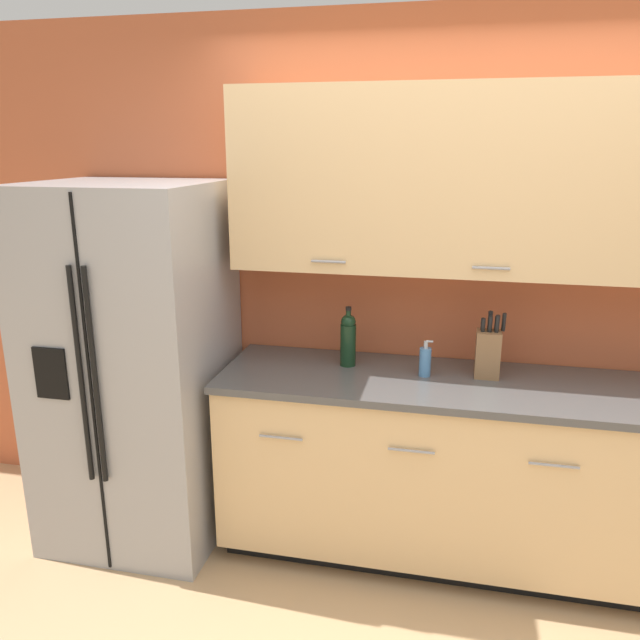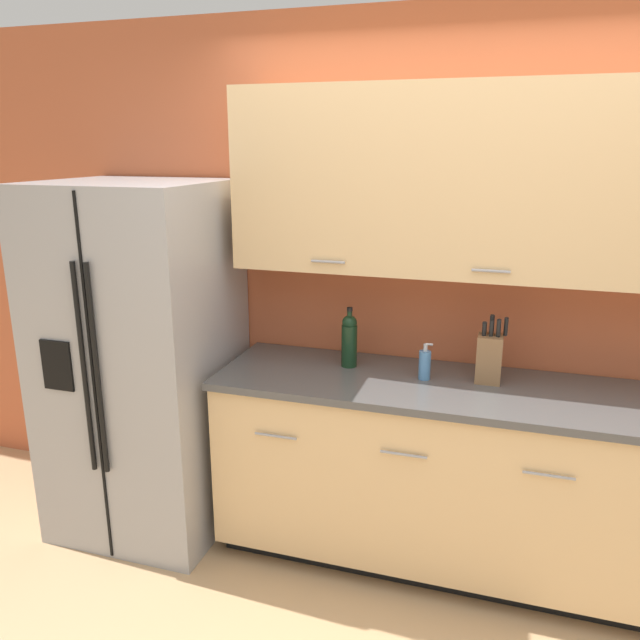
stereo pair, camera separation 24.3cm
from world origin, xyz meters
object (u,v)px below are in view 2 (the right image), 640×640
(soap_dispenser, at_px, (425,364))
(refrigerator, at_px, (143,361))
(wine_bottle, at_px, (349,339))
(knife_block, at_px, (489,357))

(soap_dispenser, bearing_deg, refrigerator, -175.55)
(wine_bottle, height_order, soap_dispenser, wine_bottle)
(wine_bottle, distance_m, soap_dispenser, 0.39)
(refrigerator, bearing_deg, wine_bottle, 9.53)
(refrigerator, distance_m, knife_block, 1.73)
(refrigerator, xyz_separation_m, soap_dispenser, (1.43, 0.11, 0.10))
(knife_block, relative_size, soap_dispenser, 1.81)
(wine_bottle, xyz_separation_m, soap_dispenser, (0.38, -0.07, -0.07))
(knife_block, bearing_deg, wine_bottle, 178.82)
(knife_block, bearing_deg, soap_dispenser, -169.65)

